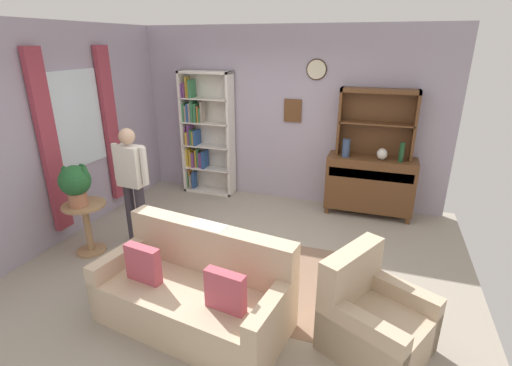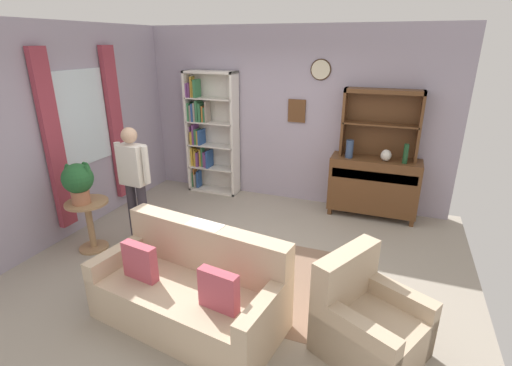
{
  "view_description": "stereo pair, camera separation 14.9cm",
  "coord_description": "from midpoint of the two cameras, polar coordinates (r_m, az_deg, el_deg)",
  "views": [
    {
      "loc": [
        1.47,
        -3.83,
        2.55
      ],
      "look_at": [
        0.1,
        0.2,
        0.95
      ],
      "focal_mm": 26.51,
      "sensor_mm": 36.0,
      "label": 1
    },
    {
      "loc": [
        1.61,
        -3.78,
        2.55
      ],
      "look_at": [
        0.1,
        0.2,
        0.95
      ],
      "focal_mm": 26.51,
      "sensor_mm": 36.0,
      "label": 2
    }
  ],
  "objects": [
    {
      "name": "ground_plane",
      "position": [
        4.83,
        -1.09,
        -11.37
      ],
      "size": [
        5.4,
        4.6,
        0.02
      ],
      "primitive_type": "cube",
      "color": "#9E9384"
    },
    {
      "name": "wall_back",
      "position": [
        6.23,
        6.23,
        9.9
      ],
      "size": [
        5.0,
        0.09,
        2.8
      ],
      "color": "#A399AD",
      "rests_on": "ground_plane"
    },
    {
      "name": "wall_left",
      "position": [
        5.7,
        -25.49,
        6.97
      ],
      "size": [
        0.16,
        4.2,
        2.8
      ],
      "color": "#A399AD",
      "rests_on": "ground_plane"
    },
    {
      "name": "area_rug",
      "position": [
        4.53,
        -0.12,
        -13.57
      ],
      "size": [
        2.76,
        1.66,
        0.01
      ],
      "primitive_type": "cube",
      "color": "#846651",
      "rests_on": "ground_plane"
    },
    {
      "name": "bookshelf",
      "position": [
        6.64,
        -6.58,
        7.5
      ],
      "size": [
        0.9,
        0.3,
        2.1
      ],
      "color": "silver",
      "rests_on": "ground_plane"
    },
    {
      "name": "sideboard",
      "position": [
        6.02,
        17.96,
        -0.25
      ],
      "size": [
        1.3,
        0.45,
        0.92
      ],
      "color": "brown",
      "rests_on": "ground_plane"
    },
    {
      "name": "sideboard_hutch",
      "position": [
        5.86,
        19.16,
        9.76
      ],
      "size": [
        1.1,
        0.26,
        1.0
      ],
      "color": "brown",
      "rests_on": "sideboard"
    },
    {
      "name": "vase_tall",
      "position": [
        5.8,
        14.66,
        5.0
      ],
      "size": [
        0.11,
        0.11,
        0.27
      ],
      "primitive_type": "cylinder",
      "color": "#33476B",
      "rests_on": "sideboard"
    },
    {
      "name": "vase_round",
      "position": [
        5.8,
        19.72,
        3.95
      ],
      "size": [
        0.15,
        0.15,
        0.17
      ],
      "primitive_type": "ellipsoid",
      "color": "beige",
      "rests_on": "sideboard"
    },
    {
      "name": "bottle_wine",
      "position": [
        5.77,
        22.35,
        4.11
      ],
      "size": [
        0.07,
        0.07,
        0.28
      ],
      "primitive_type": "cylinder",
      "color": "#194223",
      "rests_on": "sideboard"
    },
    {
      "name": "couch_floral",
      "position": [
        3.78,
        -8.62,
        -15.89
      ],
      "size": [
        1.91,
        1.11,
        0.9
      ],
      "color": "#C6AD8E",
      "rests_on": "ground_plane"
    },
    {
      "name": "armchair_floral",
      "position": [
        3.59,
        17.68,
        -19.49
      ],
      "size": [
        1.04,
        1.02,
        0.88
      ],
      "color": "#C6AD8E",
      "rests_on": "ground_plane"
    },
    {
      "name": "plant_stand",
      "position": [
        5.25,
        -23.09,
        -5.17
      ],
      "size": [
        0.52,
        0.52,
        0.67
      ],
      "color": "#A87F56",
      "rests_on": "ground_plane"
    },
    {
      "name": "potted_plant_large",
      "position": [
        5.03,
        -24.45,
        0.39
      ],
      "size": [
        0.37,
        0.37,
        0.51
      ],
      "color": "#AD6B4C",
      "rests_on": "plant_stand"
    },
    {
      "name": "person_reading",
      "position": [
        5.08,
        -17.13,
        0.81
      ],
      "size": [
        0.52,
        0.23,
        1.56
      ],
      "color": "#38333D",
      "rests_on": "ground_plane"
    }
  ]
}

